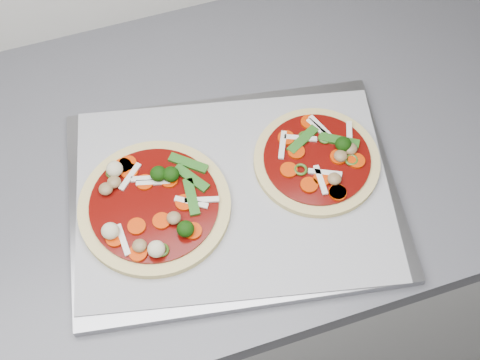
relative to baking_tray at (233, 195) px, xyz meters
name	(u,v)px	position (x,y,z in m)	size (l,w,h in m)	color
base_cabinet	(182,285)	(-0.09, 0.08, -0.48)	(3.60, 0.60, 0.86)	silver
countertop	(160,174)	(-0.09, 0.08, -0.03)	(3.60, 0.60, 0.04)	#55565C
baking_tray	(233,195)	(0.00, 0.00, 0.00)	(0.46, 0.34, 0.02)	gray
parchment	(233,193)	(0.00, 0.00, 0.01)	(0.44, 0.32, 0.00)	#A3A3A8
pizza_left	(153,205)	(-0.11, 0.01, 0.02)	(0.27, 0.27, 0.04)	#D8C177
pizza_right	(318,159)	(0.13, 0.01, 0.02)	(0.21, 0.21, 0.03)	#D8C177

